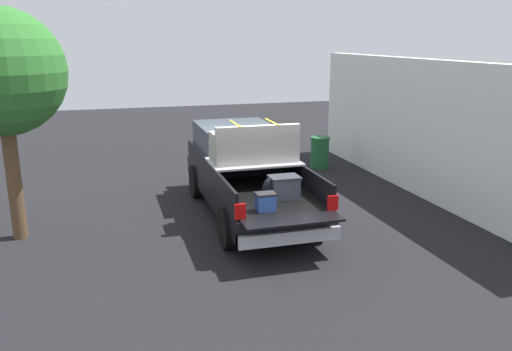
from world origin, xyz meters
TOP-DOWN VIEW (x-y plane):
  - ground_plane at (0.00, 0.00)m, footprint 40.00×40.00m
  - pickup_truck at (0.39, -0.00)m, footprint 6.05×2.06m
  - building_facade at (0.52, -4.79)m, footprint 10.86×0.36m
  - tree_background at (-0.02, 4.86)m, footprint 2.44×2.44m
  - trash_can at (3.73, -3.35)m, footprint 0.60×0.60m

SIDE VIEW (x-z plane):
  - ground_plane at x=0.00m, z-range 0.00..0.00m
  - trash_can at x=3.73m, z-range 0.01..0.99m
  - pickup_truck at x=0.39m, z-range -0.14..2.09m
  - building_facade at x=0.52m, z-range 0.00..3.46m
  - tree_background at x=-0.02m, z-range 1.03..5.60m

